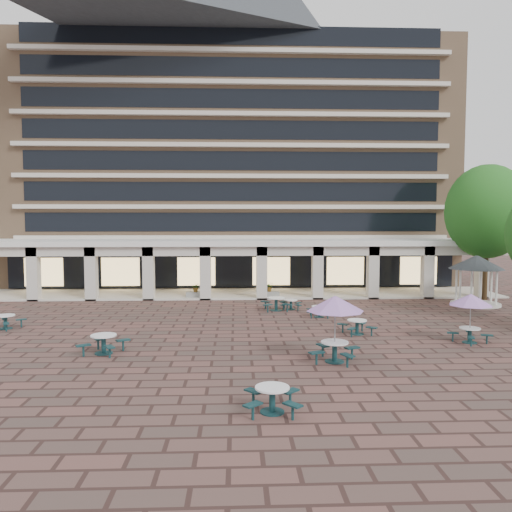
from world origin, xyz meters
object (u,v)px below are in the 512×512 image
object	(u,v)px
gazebo	(476,268)
picnic_table_1	(272,397)
planter_left	(196,293)
planter_right	(269,292)

from	to	relation	value
gazebo	picnic_table_1	bearing A→B (deg)	-129.43
gazebo	planter_left	size ratio (longest dim) A/B	2.49
gazebo	planter_right	bearing A→B (deg)	165.10
planter_left	picnic_table_1	bearing A→B (deg)	-79.70
planter_left	planter_right	bearing A→B (deg)	0.00
gazebo	planter_left	bearing A→B (deg)	169.19
gazebo	planter_left	distance (m)	20.29
gazebo	planter_left	world-z (taller)	gazebo
gazebo	planter_right	xyz separation A→B (m)	(-14.22, 3.78, -2.15)
picnic_table_1	planter_left	xyz separation A→B (m)	(-4.15, 22.84, -0.04)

